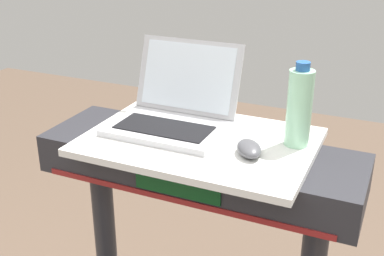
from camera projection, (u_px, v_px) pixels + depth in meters
desk_board at (199, 142)px, 1.36m from camera, size 0.62×0.43×0.02m
laptop at (174, 111)px, 1.42m from camera, size 0.32×0.30×0.23m
computer_mouse at (249, 149)px, 1.25m from camera, size 0.10×0.12×0.03m
water_bottle at (299, 107)px, 1.28m from camera, size 0.07×0.07×0.23m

